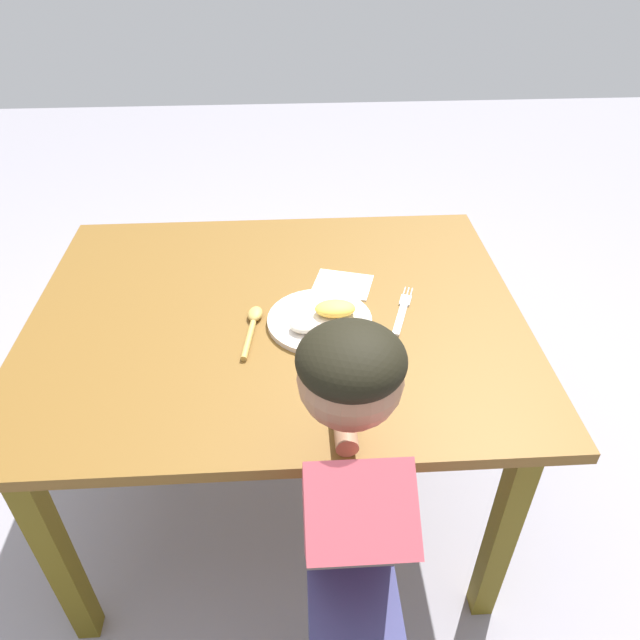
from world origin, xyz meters
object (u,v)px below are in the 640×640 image
object	(u,v)px
person	(351,553)
fork	(402,312)
plate	(321,319)
spoon	(253,324)

from	to	relation	value
person	fork	bearing A→B (deg)	72.08
fork	person	bearing A→B (deg)	-178.86
plate	fork	world-z (taller)	plate
plate	person	distance (m)	0.54
fork	spoon	bearing A→B (deg)	114.68
plate	person	world-z (taller)	person
plate	spoon	bearing A→B (deg)	-178.27
plate	person	bearing A→B (deg)	-87.45
spoon	person	world-z (taller)	person
fork	person	xyz separation A→B (m)	(-0.18, -0.55, -0.14)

